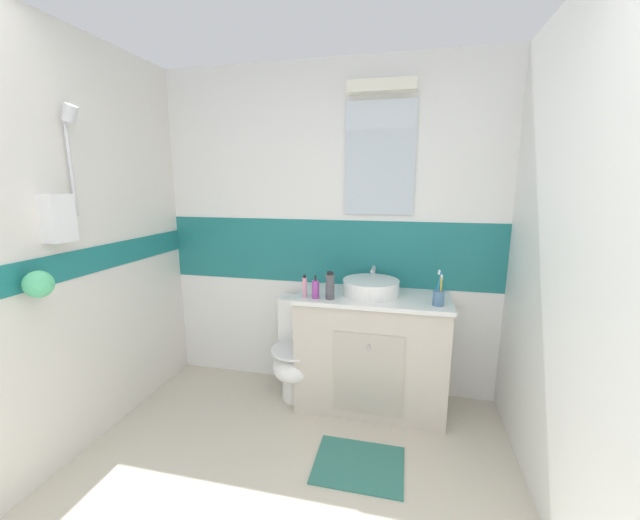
{
  "coord_description": "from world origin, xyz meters",
  "views": [
    {
      "loc": [
        0.59,
        -0.4,
        1.62
      ],
      "look_at": [
        0.04,
        1.96,
        1.13
      ],
      "focal_mm": 20.99,
      "sensor_mm": 36.0,
      "label": 1
    }
  ],
  "objects_px": {
    "toothpaste_tube_upright": "(305,287)",
    "mouthwash_bottle": "(330,286)",
    "toothbrush_cup": "(439,297)",
    "sink_basin": "(371,286)",
    "soap_dispenser": "(315,289)",
    "toilet": "(299,352)"
  },
  "relations": [
    {
      "from": "toothbrush_cup",
      "to": "soap_dispenser",
      "type": "height_order",
      "value": "toothbrush_cup"
    },
    {
      "from": "soap_dispenser",
      "to": "toothpaste_tube_upright",
      "type": "distance_m",
      "value": 0.08
    },
    {
      "from": "mouthwash_bottle",
      "to": "toilet",
      "type": "bearing_deg",
      "value": 150.41
    },
    {
      "from": "toothbrush_cup",
      "to": "toothpaste_tube_upright",
      "type": "relative_size",
      "value": 1.47
    },
    {
      "from": "toothbrush_cup",
      "to": "toothpaste_tube_upright",
      "type": "bearing_deg",
      "value": -178.89
    },
    {
      "from": "toilet",
      "to": "mouthwash_bottle",
      "type": "relative_size",
      "value": 3.98
    },
    {
      "from": "toilet",
      "to": "toothbrush_cup",
      "type": "height_order",
      "value": "toothbrush_cup"
    },
    {
      "from": "toothbrush_cup",
      "to": "mouthwash_bottle",
      "type": "distance_m",
      "value": 0.71
    },
    {
      "from": "toothpaste_tube_upright",
      "to": "mouthwash_bottle",
      "type": "height_order",
      "value": "mouthwash_bottle"
    },
    {
      "from": "sink_basin",
      "to": "toothpaste_tube_upright",
      "type": "bearing_deg",
      "value": -158.35
    },
    {
      "from": "sink_basin",
      "to": "toilet",
      "type": "distance_m",
      "value": 0.77
    },
    {
      "from": "mouthwash_bottle",
      "to": "toothbrush_cup",
      "type": "bearing_deg",
      "value": 1.54
    },
    {
      "from": "sink_basin",
      "to": "toothbrush_cup",
      "type": "distance_m",
      "value": 0.48
    },
    {
      "from": "sink_basin",
      "to": "soap_dispenser",
      "type": "height_order",
      "value": "sink_basin"
    },
    {
      "from": "sink_basin",
      "to": "mouthwash_bottle",
      "type": "bearing_deg",
      "value": -145.86
    },
    {
      "from": "toilet",
      "to": "toothpaste_tube_upright",
      "type": "relative_size",
      "value": 4.86
    },
    {
      "from": "toothpaste_tube_upright",
      "to": "mouthwash_bottle",
      "type": "bearing_deg",
      "value": -0.62
    },
    {
      "from": "sink_basin",
      "to": "soap_dispenser",
      "type": "relative_size",
      "value": 2.68
    },
    {
      "from": "mouthwash_bottle",
      "to": "sink_basin",
      "type": "bearing_deg",
      "value": 34.14
    },
    {
      "from": "sink_basin",
      "to": "toothpaste_tube_upright",
      "type": "distance_m",
      "value": 0.47
    },
    {
      "from": "toilet",
      "to": "toothbrush_cup",
      "type": "distance_m",
      "value": 1.13
    },
    {
      "from": "soap_dispenser",
      "to": "toilet",
      "type": "bearing_deg",
      "value": 136.99
    }
  ]
}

